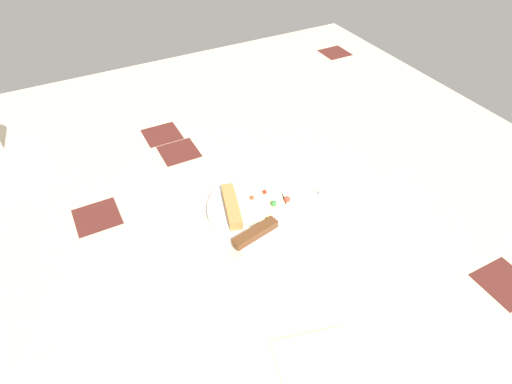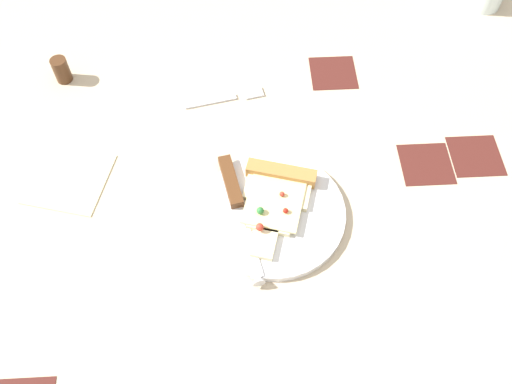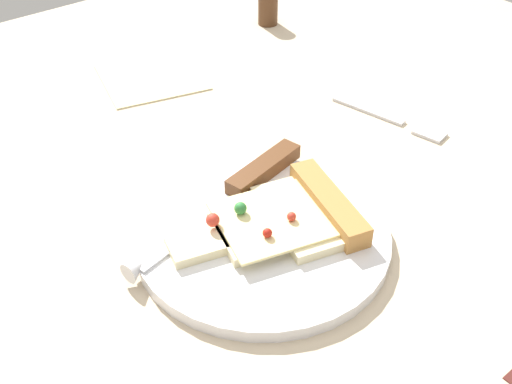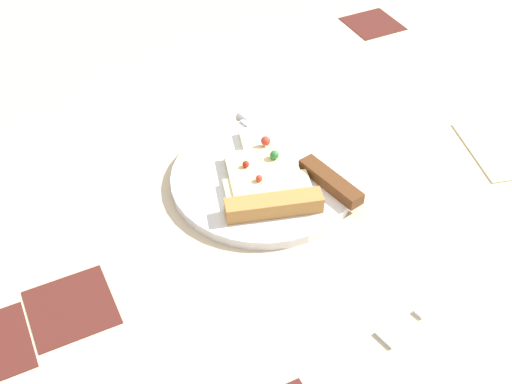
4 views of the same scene
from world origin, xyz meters
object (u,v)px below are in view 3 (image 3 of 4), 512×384
at_px(pizza_slice, 287,217).
at_px(fork, 393,118).
at_px(napkin, 151,77).
at_px(pepper_shaker, 268,8).
at_px(knife, 235,191).
at_px(plate, 262,236).

height_order(pizza_slice, fork, pizza_slice).
relative_size(pizza_slice, napkin, 1.45).
height_order(pizza_slice, pepper_shaker, pepper_shaker).
bearing_deg(napkin, knife, 165.01).
bearing_deg(knife, pizza_slice, 178.64).
bearing_deg(pizza_slice, knife, 26.20).
distance_m(pepper_shaker, fork, 0.33).
distance_m(plate, pizza_slice, 0.03).
distance_m(knife, napkin, 0.30).
xyz_separation_m(plate, knife, (0.06, -0.01, 0.01)).
xyz_separation_m(plate, napkin, (0.35, -0.09, -0.00)).
bearing_deg(pizza_slice, fork, -57.12).
distance_m(pepper_shaker, napkin, 0.25).
relative_size(knife, napkin, 1.84).
xyz_separation_m(pizza_slice, napkin, (0.36, -0.07, -0.02)).
height_order(plate, knife, knife).
bearing_deg(napkin, pizza_slice, 169.49).
bearing_deg(napkin, pepper_shaker, -80.86).
bearing_deg(pizza_slice, pepper_shaker, -21.96).
relative_size(pizza_slice, fork, 1.23).
bearing_deg(fork, napkin, -70.40).
relative_size(plate, pizza_slice, 1.29).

